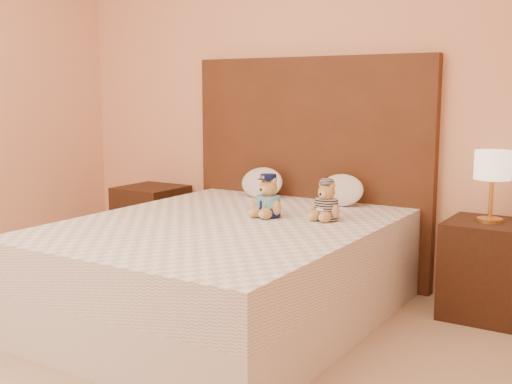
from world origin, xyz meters
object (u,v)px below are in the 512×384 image
at_px(nightstand_left, 152,222).
at_px(nightstand_right, 487,269).
at_px(pillow_left, 262,181).
at_px(teddy_prisoner, 326,201).
at_px(lamp, 493,169).
at_px(teddy_police, 268,196).
at_px(bed, 225,270).
at_px(pillow_right, 341,189).

xyz_separation_m(nightstand_left, nightstand_right, (2.50, 0.00, 0.00)).
bearing_deg(pillow_left, teddy_prisoner, -33.39).
bearing_deg(pillow_left, nightstand_left, -178.25).
bearing_deg(lamp, pillow_left, 178.87).
height_order(nightstand_left, nightstand_right, same).
distance_m(lamp, teddy_police, 1.26).
bearing_deg(pillow_left, nightstand_right, -1.13).
bearing_deg(teddy_prisoner, bed, -133.59).
relative_size(bed, pillow_left, 6.32).
height_order(lamp, teddy_prisoner, lamp).
bearing_deg(pillow_right, bed, -111.26).
relative_size(bed, nightstand_left, 3.64).
bearing_deg(nightstand_left, lamp, 0.00).
bearing_deg(pillow_right, nightstand_left, -178.91).
height_order(nightstand_left, teddy_prisoner, teddy_prisoner).
relative_size(teddy_police, pillow_right, 0.80).
xyz_separation_m(bed, lamp, (1.25, 0.80, 0.57)).
distance_m(bed, teddy_police, 0.49).
relative_size(nightstand_right, teddy_prisoner, 2.46).
xyz_separation_m(bed, teddy_prisoner, (0.45, 0.35, 0.39)).
bearing_deg(teddy_police, pillow_left, 135.04).
height_order(bed, lamp, lamp).
xyz_separation_m(lamp, pillow_right, (-0.93, 0.03, -0.19)).
xyz_separation_m(nightstand_left, lamp, (2.50, 0.00, 0.57)).
height_order(teddy_police, pillow_right, teddy_police).
relative_size(bed, pillow_right, 6.51).
height_order(bed, teddy_police, teddy_police).
bearing_deg(lamp, teddy_police, -154.30).
xyz_separation_m(nightstand_right, teddy_prisoner, (-0.80, -0.45, 0.39)).
xyz_separation_m(pillow_left, pillow_right, (0.59, 0.00, -0.00)).
relative_size(pillow_left, pillow_right, 1.03).
xyz_separation_m(nightstand_right, pillow_right, (-0.93, 0.03, 0.38)).
bearing_deg(teddy_prisoner, teddy_police, -155.47).
height_order(nightstand_right, pillow_right, pillow_right).
relative_size(teddy_police, teddy_prisoner, 1.11).
bearing_deg(teddy_prisoner, pillow_right, 113.83).
relative_size(teddy_prisoner, pillow_right, 0.73).
bearing_deg(lamp, nightstand_right, 0.00).
bearing_deg(pillow_right, lamp, -1.85).
relative_size(nightstand_right, lamp, 1.38).
bearing_deg(teddy_prisoner, lamp, 37.75).
xyz_separation_m(bed, pillow_left, (-0.27, 0.83, 0.39)).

